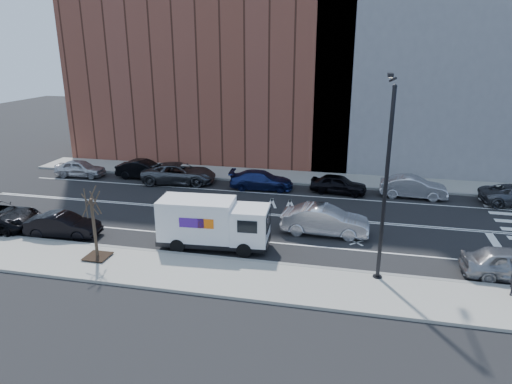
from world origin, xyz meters
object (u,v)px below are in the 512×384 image
at_px(driving_sedan, 325,220).
at_px(near_parked_front, 512,264).
at_px(far_parked_a, 80,168).
at_px(far_parked_b, 144,169).
at_px(fedex_van, 213,223).

xyz_separation_m(driving_sedan, near_parked_front, (9.00, -3.50, -0.07)).
height_order(far_parked_a, far_parked_b, far_parked_b).
distance_m(fedex_van, far_parked_a, 18.75).
xyz_separation_m(fedex_van, near_parked_front, (14.80, -0.30, -0.67)).
relative_size(far_parked_a, near_parked_front, 0.92).
height_order(driving_sedan, near_parked_front, driving_sedan).
xyz_separation_m(far_parked_a, near_parked_front, (29.94, -11.33, 0.06)).
bearing_deg(fedex_van, near_parked_front, -4.92).
bearing_deg(near_parked_front, far_parked_a, 65.47).
bearing_deg(far_parked_a, fedex_van, -129.30).
distance_m(fedex_van, far_parked_b, 15.17).
xyz_separation_m(fedex_van, driving_sedan, (5.79, 3.20, -0.60)).
bearing_deg(near_parked_front, far_parked_b, 60.09).
relative_size(fedex_van, far_parked_a, 1.49).
height_order(far_parked_a, driving_sedan, driving_sedan).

